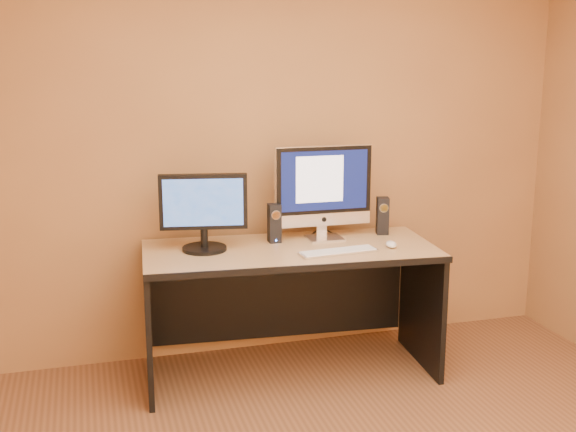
{
  "coord_description": "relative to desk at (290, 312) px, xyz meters",
  "views": [
    {
      "loc": [
        -1.14,
        -2.45,
        1.94
      ],
      "look_at": [
        -0.03,
        1.43,
        1.02
      ],
      "focal_mm": 45.0,
      "sensor_mm": 36.0,
      "label": 1
    }
  ],
  "objects": [
    {
      "name": "speaker_right",
      "position": [
        0.66,
        0.17,
        0.52
      ],
      "size": [
        0.09,
        0.09,
        0.24
      ],
      "primitive_type": null,
      "rotation": [
        0.0,
        0.0,
        -0.25
      ],
      "color": "black",
      "rests_on": "desk"
    },
    {
      "name": "mouse",
      "position": [
        0.58,
        -0.15,
        0.42
      ],
      "size": [
        0.09,
        0.12,
        0.04
      ],
      "primitive_type": "ellipsoid",
      "rotation": [
        0.0,
        0.0,
        -0.24
      ],
      "color": "white",
      "rests_on": "desk"
    },
    {
      "name": "speaker_left",
      "position": [
        -0.05,
        0.16,
        0.52
      ],
      "size": [
        0.07,
        0.08,
        0.24
      ],
      "primitive_type": null,
      "rotation": [
        0.0,
        0.0,
        -0.01
      ],
      "color": "black",
      "rests_on": "desk"
    },
    {
      "name": "desk",
      "position": [
        0.0,
        0.0,
        0.0
      ],
      "size": [
        1.79,
        0.89,
        0.8
      ],
      "primitive_type": null,
      "rotation": [
        0.0,
        0.0,
        -0.07
      ],
      "color": "tan",
      "rests_on": "ground"
    },
    {
      "name": "cable_b",
      "position": [
        0.27,
        0.33,
        0.41
      ],
      "size": [
        0.11,
        0.17,
        0.01
      ],
      "primitive_type": "cylinder",
      "rotation": [
        1.57,
        0.0,
        -0.58
      ],
      "color": "black",
      "rests_on": "desk"
    },
    {
      "name": "imac",
      "position": [
        0.26,
        0.15,
        0.7
      ],
      "size": [
        0.62,
        0.23,
        0.6
      ],
      "primitive_type": null,
      "rotation": [
        0.0,
        0.0,
        -0.01
      ],
      "color": "silver",
      "rests_on": "desk"
    },
    {
      "name": "second_monitor",
      "position": [
        -0.5,
        0.09,
        0.63
      ],
      "size": [
        0.56,
        0.35,
        0.45
      ],
      "primitive_type": null,
      "rotation": [
        0.0,
        0.0,
        -0.17
      ],
      "color": "black",
      "rests_on": "desk"
    },
    {
      "name": "walls",
      "position": [
        -0.01,
        -1.53,
        0.9
      ],
      "size": [
        4.0,
        4.0,
        2.6
      ],
      "primitive_type": null,
      "color": "#A27241",
      "rests_on": "ground"
    },
    {
      "name": "cable_a",
      "position": [
        0.35,
        0.28,
        0.41
      ],
      "size": [
        0.03,
        0.24,
        0.01
      ],
      "primitive_type": "cylinder",
      "rotation": [
        1.57,
        0.0,
        0.1
      ],
      "color": "black",
      "rests_on": "desk"
    },
    {
      "name": "keyboard",
      "position": [
        0.24,
        -0.19,
        0.41
      ],
      "size": [
        0.48,
        0.17,
        0.02
      ],
      "primitive_type": "cube",
      "rotation": [
        0.0,
        0.0,
        0.1
      ],
      "color": "silver",
      "rests_on": "desk"
    }
  ]
}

